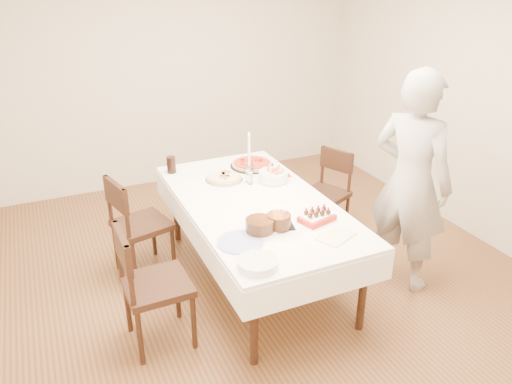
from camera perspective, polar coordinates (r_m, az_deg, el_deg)
name	(u,v)px	position (r m, az deg, el deg)	size (l,w,h in m)	color
floor	(267,277)	(4.49, 1.24, -9.70)	(5.00, 5.00, 0.00)	#54321D
wall_back	(178,72)	(6.17, -8.94, 13.37)	(4.50, 0.04, 2.70)	beige
wall_right	(483,101)	(5.24, 24.55, 9.42)	(0.04, 5.00, 2.70)	beige
dining_table	(256,241)	(4.29, 0.00, -5.58)	(1.14, 2.14, 0.75)	white
chair_right_savory	(324,195)	(5.02, 7.81, -0.30)	(0.44, 0.44, 0.87)	#321B10
chair_left_savory	(142,225)	(4.46, -12.91, -3.66)	(0.48, 0.48, 0.93)	#321B10
chair_left_dessert	(157,285)	(3.64, -11.24, -10.40)	(0.49, 0.49, 0.96)	#321B10
person	(410,183)	(4.20, 17.24, 1.01)	(0.68, 0.44, 1.86)	#A7A39D
pizza_white	(224,178)	(4.50, -3.66, 1.58)	(0.34, 0.34, 0.04)	beige
pizza_pepperoni	(252,164)	(4.81, -0.47, 3.20)	(0.42, 0.42, 0.04)	red
red_placemat	(274,174)	(4.65, 2.11, 2.07)	(0.25, 0.25, 0.01)	#B21E1E
pasta_bowl	(273,176)	(4.48, 1.98, 1.86)	(0.26, 0.26, 0.08)	white
taper_candle	(249,153)	(4.58, -0.79, 4.49)	(0.09, 0.09, 0.41)	white
shaker_pair	(250,177)	(4.41, -0.66, 1.67)	(0.10, 0.10, 0.12)	white
cola_glass	(171,165)	(4.71, -9.65, 3.09)	(0.08, 0.08, 0.16)	black
layer_cake	(260,226)	(3.63, 0.42, -3.89)	(0.26, 0.26, 0.11)	#381E0E
cake_board	(274,223)	(3.77, 2.08, -3.62)	(0.27, 0.27, 0.01)	black
birthday_cake	(279,217)	(3.67, 2.63, -2.85)	(0.18, 0.18, 0.17)	#3A1D0F
strawberry_box	(317,217)	(3.82, 6.98, -2.86)	(0.26, 0.17, 0.07)	#A61D13
box_lid	(336,237)	(3.64, 9.08, -5.07)	(0.28, 0.19, 0.02)	beige
plate_stack	(258,263)	(3.25, 0.18, -8.14)	(0.27, 0.27, 0.06)	white
china_plate	(240,242)	(3.52, -1.83, -5.74)	(0.33, 0.33, 0.01)	white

